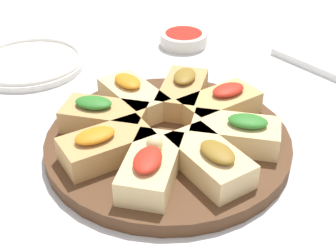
{
  "coord_description": "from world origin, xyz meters",
  "views": [
    {
      "loc": [
        -0.45,
        0.16,
        0.35
      ],
      "look_at": [
        0.0,
        0.0,
        0.03
      ],
      "focal_mm": 50.0,
      "sensor_mm": 36.0,
      "label": 1
    }
  ],
  "objects_px": {
    "plate_right": "(29,62)",
    "serving_board": "(168,142)",
    "dipping_bowl": "(184,38)",
    "napkin_stack": "(325,55)"
  },
  "relations": [
    {
      "from": "serving_board",
      "to": "dipping_bowl",
      "type": "relative_size",
      "value": 3.59
    },
    {
      "from": "serving_board",
      "to": "dipping_bowl",
      "type": "distance_m",
      "value": 0.31
    },
    {
      "from": "serving_board",
      "to": "napkin_stack",
      "type": "relative_size",
      "value": 2.2
    },
    {
      "from": "serving_board",
      "to": "napkin_stack",
      "type": "height_order",
      "value": "serving_board"
    },
    {
      "from": "plate_right",
      "to": "napkin_stack",
      "type": "distance_m",
      "value": 0.5
    },
    {
      "from": "plate_right",
      "to": "serving_board",
      "type": "bearing_deg",
      "value": -154.32
    },
    {
      "from": "plate_right",
      "to": "napkin_stack",
      "type": "height_order",
      "value": "plate_right"
    },
    {
      "from": "serving_board",
      "to": "dipping_bowl",
      "type": "bearing_deg",
      "value": -24.94
    },
    {
      "from": "serving_board",
      "to": "napkin_stack",
      "type": "distance_m",
      "value": 0.37
    },
    {
      "from": "plate_right",
      "to": "dipping_bowl",
      "type": "height_order",
      "value": "dipping_bowl"
    }
  ]
}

